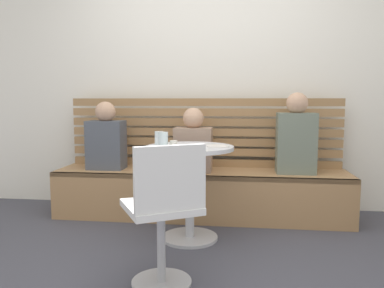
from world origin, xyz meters
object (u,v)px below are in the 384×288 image
booth_bench (200,194)px  plate_small (218,146)px  person_child_left (193,144)px  person_child_middle (106,139)px  cup_espresso_small (174,144)px  cup_water_clear (159,138)px  cup_glass_tall (163,140)px  cafe_table (190,174)px  white_chair (164,210)px  person_adult (296,137)px

booth_bench → plate_small: plate_small is taller
person_child_left → person_child_middle: (-0.83, 0.02, 0.03)m
cup_espresso_small → cup_water_clear: (-0.14, 0.15, 0.03)m
cup_glass_tall → cup_water_clear: 0.19m
cup_glass_tall → person_child_middle: bearing=133.5°
cafe_table → cup_espresso_small: bearing=-126.0°
person_child_left → cup_water_clear: person_child_left is taller
white_chair → cup_glass_tall: cup_glass_tall is taller
person_adult → cup_espresso_small: size_ratio=12.85×
plate_small → person_child_left: bearing=113.4°
person_child_middle → cup_espresso_small: bearing=-42.7°
person_child_left → plate_small: bearing=-66.6°
booth_bench → cup_glass_tall: (-0.20, -0.75, 0.58)m
cup_glass_tall → cup_water_clear: bearing=111.4°
white_chair → person_child_middle: person_child_middle is taller
booth_bench → cup_water_clear: 0.85m
booth_bench → cup_espresso_small: size_ratio=48.21×
person_child_middle → cup_espresso_small: (0.77, -0.71, 0.05)m
booth_bench → white_chair: bearing=-92.6°
person_child_left → cup_espresso_small: 0.70m
cup_espresso_small → plate_small: cup_espresso_small is taller
person_adult → person_child_left: bearing=-178.4°
person_child_middle → plate_small: 1.25m
plate_small → person_child_middle: bearing=150.6°
booth_bench → cafe_table: bearing=-92.3°
booth_bench → person_child_middle: size_ratio=4.23×
person_adult → plate_small: 0.91m
cup_water_clear → white_chair: bearing=-76.0°
booth_bench → cup_glass_tall: bearing=-104.7°
booth_bench → person_child_middle: (-0.90, -0.01, 0.50)m
cafe_table → person_child_middle: 1.07m
person_adult → cup_espresso_small: person_adult is taller
person_adult → cup_water_clear: size_ratio=6.54×
person_adult → person_child_middle: bearing=-179.8°
booth_bench → plate_small: bearing=-72.8°
cafe_table → plate_small: (0.22, -0.04, 0.23)m
plate_small → cup_water_clear: bearing=173.3°
person_child_middle → person_child_left: bearing=-1.4°
cafe_table → cup_espresso_small: size_ratio=13.21×
white_chair → cup_glass_tall: 0.74m
person_child_middle → plate_small: size_ratio=3.76×
booth_bench → person_adult: (0.86, -0.01, 0.54)m
white_chair → cup_water_clear: bearing=104.0°
person_child_middle → booth_bench: bearing=0.8°
person_adult → booth_bench: bearing=179.6°
cafe_table → person_child_left: 0.58m
cafe_table → booth_bench: bearing=87.7°
cafe_table → person_child_middle: size_ratio=1.16×
person_child_left → cup_water_clear: 0.59m
white_chair → cup_water_clear: 0.91m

